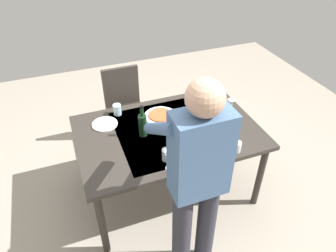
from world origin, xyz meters
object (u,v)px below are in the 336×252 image
(water_cup_near_left, at_px, (117,110))
(dinner_plate_near, at_px, (105,124))
(chair_near, at_px, (124,103))
(water_cup_far_left, at_px, (237,147))
(wine_bottle, at_px, (143,125))
(dining_table, at_px, (168,137))
(water_cup_near_right, at_px, (166,155))
(person_server, at_px, (197,178))
(wine_glass_right, at_px, (170,159))
(side_bowl_salad, at_px, (219,135))
(wine_glass_left, at_px, (231,104))
(serving_bowl_pasta, at_px, (161,117))

(water_cup_near_left, xyz_separation_m, dinner_plate_near, (0.15, 0.12, -0.05))
(chair_near, bearing_deg, water_cup_far_left, 113.92)
(chair_near, relative_size, dinner_plate_near, 3.96)
(chair_near, xyz_separation_m, dinner_plate_near, (0.32, 0.63, 0.23))
(water_cup_near_left, bearing_deg, wine_bottle, 109.21)
(dining_table, relative_size, chair_near, 1.74)
(chair_near, distance_m, dinner_plate_near, 0.74)
(dining_table, relative_size, water_cup_far_left, 17.36)
(wine_bottle, bearing_deg, water_cup_near_right, 102.57)
(chair_near, height_order, person_server, person_server)
(wine_bottle, relative_size, water_cup_near_right, 3.01)
(wine_bottle, bearing_deg, dinner_plate_near, -43.08)
(wine_bottle, bearing_deg, water_cup_near_left, -70.79)
(wine_glass_right, distance_m, water_cup_near_left, 0.87)
(wine_bottle, bearing_deg, side_bowl_salad, 156.05)
(dining_table, distance_m, wine_glass_left, 0.66)
(wine_glass_left, bearing_deg, water_cup_near_left, -19.84)
(wine_glass_right, relative_size, dinner_plate_near, 0.66)
(dining_table, bearing_deg, dinner_plate_near, -29.29)
(wine_bottle, bearing_deg, person_server, 98.82)
(chair_near, bearing_deg, serving_bowl_pasta, 103.07)
(person_server, height_order, serving_bowl_pasta, person_server)
(chair_near, relative_size, wine_glass_left, 6.03)
(wine_glass_right, distance_m, side_bowl_salad, 0.57)
(water_cup_near_left, relative_size, water_cup_near_right, 1.04)
(water_cup_far_left, height_order, dinner_plate_near, water_cup_far_left)
(wine_bottle, distance_m, wine_glass_left, 0.86)
(dining_table, relative_size, side_bowl_salad, 8.81)
(serving_bowl_pasta, distance_m, dinner_plate_near, 0.51)
(chair_near, height_order, dinner_plate_near, chair_near)
(person_server, distance_m, side_bowl_salad, 0.74)
(wine_bottle, distance_m, wine_glass_right, 0.47)
(wine_glass_right, xyz_separation_m, water_cup_near_right, (-0.01, -0.10, -0.06))
(wine_bottle, relative_size, water_cup_near_left, 2.88)
(wine_bottle, height_order, dinner_plate_near, wine_bottle)
(water_cup_far_left, bearing_deg, wine_bottle, -36.02)
(wine_glass_left, distance_m, serving_bowl_pasta, 0.66)
(chair_near, distance_m, person_server, 1.75)
(water_cup_near_right, bearing_deg, person_server, 95.73)
(dinner_plate_near, bearing_deg, serving_bowl_pasta, 166.86)
(wine_glass_left, bearing_deg, side_bowl_salad, 47.78)
(wine_bottle, relative_size, water_cup_far_left, 3.24)
(wine_glass_left, relative_size, water_cup_near_left, 1.47)
(water_cup_near_left, height_order, side_bowl_salad, water_cup_near_left)
(wine_glass_right, bearing_deg, water_cup_far_left, 179.92)
(chair_near, xyz_separation_m, serving_bowl_pasta, (-0.17, 0.74, 0.26))
(chair_near, bearing_deg, wine_glass_left, 133.48)
(chair_near, xyz_separation_m, person_server, (-0.08, 1.69, 0.43))
(dining_table, height_order, serving_bowl_pasta, serving_bowl_pasta)
(dinner_plate_near, bearing_deg, water_cup_near_left, -140.46)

